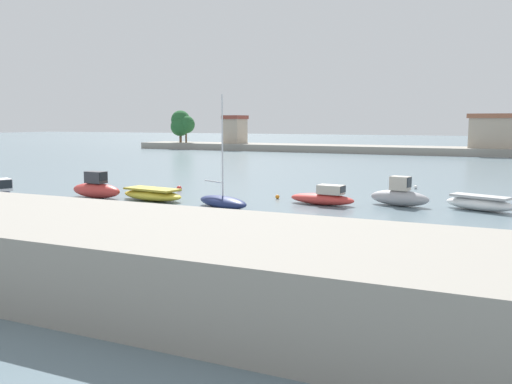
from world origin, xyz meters
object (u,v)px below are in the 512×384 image
Objects in this scene: moored_boat_1 at (96,189)px; mooring_buoy_0 at (416,187)px; moored_boat_3 at (223,201)px; mooring_buoy_1 at (179,188)px; moored_boat_2 at (152,195)px; moored_boat_4 at (324,197)px; moored_boat_5 at (400,196)px; mooring_buoy_2 at (277,197)px; moored_boat_0 at (2,192)px; moored_boat_6 at (480,203)px.

mooring_buoy_0 is (19.72, 14.69, -0.50)m from moored_boat_1.
mooring_buoy_1 is at bearing 163.91° from moored_boat_3.
moored_boat_2 reaches higher than mooring_buoy_0.
moored_boat_3 is at bearing -0.02° from moored_boat_2.
moored_boat_4 is at bearing 60.59° from moored_boat_3.
moored_boat_5 is at bearing 24.59° from moored_boat_2.
moored_boat_3 is 6.60m from moored_boat_4.
moored_boat_4 is 15.16× the size of mooring_buoy_2.
mooring_buoy_0 is at bearing 51.25° from mooring_buoy_2.
moored_boat_5 is 13.63× the size of mooring_buoy_2.
mooring_buoy_0 is (15.38, 14.09, -0.25)m from moored_boat_2.
mooring_buoy_0 is (9.46, 14.94, -0.27)m from moored_boat_3.
moored_boat_3 is 17.52× the size of mooring_buoy_1.
moored_boat_4 is (20.44, 7.43, -0.09)m from moored_boat_0.
moored_boat_0 is 11.82× the size of mooring_buoy_2.
moored_boat_1 is 0.84× the size of moored_boat_2.
moored_boat_3 is (15.12, 3.53, -0.15)m from moored_boat_0.
moored_boat_0 is 31.17m from moored_boat_6.
mooring_buoy_2 is (8.68, -0.94, -0.05)m from mooring_buoy_1.
moored_boat_1 reaches higher than moored_boat_6.
moored_boat_0 is at bearing -129.87° from mooring_buoy_1.
moored_boat_3 reaches higher than moored_boat_6.
moored_boat_4 is 1.01× the size of moored_boat_6.
moored_boat_6 is 13.09m from mooring_buoy_2.
moored_boat_2 is at bearing -137.52° from mooring_buoy_0.
mooring_buoy_2 is at bearing -165.95° from moored_boat_5.
moored_boat_3 is 23.60× the size of mooring_buoy_2.
moored_boat_4 is at bearing 23.35° from moored_boat_2.
moored_boat_4 is 3.95m from mooring_buoy_2.
mooring_buoy_1 is (-7.11, 6.06, -0.22)m from moored_boat_3.
moored_boat_6 is 15.00× the size of mooring_buoy_2.
mooring_buoy_2 is (-13.07, -0.56, -0.29)m from moored_boat_6.
moored_boat_0 is 0.87× the size of moored_boat_5.
mooring_buoy_1 reaches higher than mooring_buoy_2.
mooring_buoy_1 is at bearing 77.77° from moored_boat_0.
moored_boat_0 reaches higher than moored_boat_2.
mooring_buoy_0 is 0.76× the size of mooring_buoy_1.
moored_boat_3 reaches higher than mooring_buoy_1.
mooring_buoy_1 is at bearing -151.82° from mooring_buoy_0.
moored_boat_3 is at bearing -138.56° from moored_boat_4.
moored_boat_0 reaches higher than moored_boat_4.
moored_boat_5 reaches higher than moored_boat_1.
moored_boat_1 is at bearing -147.10° from moored_boat_6.
mooring_buoy_0 is at bearing 74.69° from moored_boat_4.
moored_boat_0 is 0.68× the size of moored_boat_2.
moored_boat_4 is at bearing -149.17° from moored_boat_5.
moored_boat_4 is at bearing 17.43° from moored_boat_1.
moored_boat_0 is at bearing -154.80° from moored_boat_4.
mooring_buoy_2 is (-8.30, -0.38, -0.50)m from moored_boat_5.
moored_boat_3 reaches higher than moored_boat_4.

